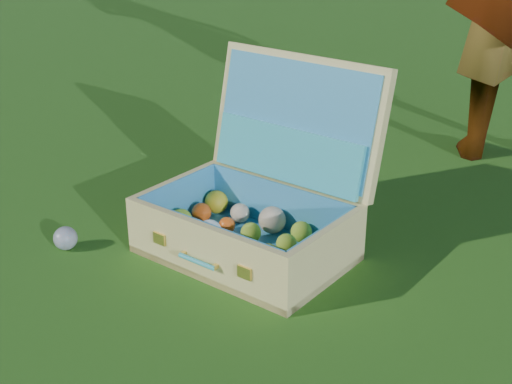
% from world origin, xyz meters
% --- Properties ---
extents(ground, '(60.00, 60.00, 0.00)m').
position_xyz_m(ground, '(0.00, 0.00, 0.00)').
color(ground, '#215114').
rests_on(ground, ground).
extents(stray_ball, '(0.07, 0.07, 0.07)m').
position_xyz_m(stray_ball, '(-0.65, -0.18, 0.03)').
color(stray_ball, teal).
rests_on(stray_ball, ground).
extents(suitcase, '(0.62, 0.58, 0.50)m').
position_xyz_m(suitcase, '(-0.17, 0.06, 0.14)').
color(suitcase, '#DDC977').
rests_on(suitcase, ground).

